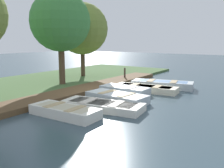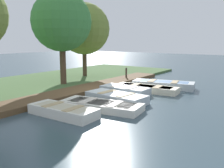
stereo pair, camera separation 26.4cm
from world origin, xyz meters
TOP-DOWN VIEW (x-y plane):
  - ground_plane at (0.00, 0.00)m, footprint 80.00×80.00m
  - shore_bank at (-5.00, 0.00)m, footprint 8.00×24.00m
  - dock_walkway at (-1.33, 0.00)m, footprint 1.58×14.98m
  - rowboat_0 at (1.06, -3.71)m, footprint 2.86×1.16m
  - rowboat_1 at (1.67, -2.12)m, footprint 3.61×1.77m
  - rowboat_2 at (1.47, -0.73)m, footprint 3.01×1.41m
  - rowboat_3 at (0.90, 0.91)m, footprint 2.61×1.13m
  - rowboat_4 at (1.51, 2.19)m, footprint 3.63×1.42m
  - rowboat_5 at (1.85, 3.71)m, footprint 3.77×2.00m
  - mooring_post_far at (-1.43, 4.72)m, footprint 0.12×0.12m
  - park_tree_left at (-3.44, 0.60)m, footprint 3.61×3.61m
  - park_tree_center at (-4.68, 3.98)m, footprint 3.79×3.79m

SIDE VIEW (x-z plane):
  - ground_plane at x=0.00m, z-range 0.00..0.00m
  - shore_bank at x=-5.00m, z-range 0.00..0.17m
  - dock_walkway at x=-1.33m, z-range 0.00..0.24m
  - rowboat_1 at x=1.67m, z-range 0.00..0.33m
  - rowboat_4 at x=1.51m, z-range 0.00..0.35m
  - rowboat_0 at x=1.06m, z-range 0.00..0.40m
  - rowboat_2 at x=1.47m, z-range 0.00..0.43m
  - rowboat_5 at x=1.85m, z-range 0.00..0.43m
  - rowboat_3 at x=0.90m, z-range 0.00..0.43m
  - mooring_post_far at x=-1.43m, z-range 0.00..0.93m
  - park_tree_center at x=-4.68m, z-range 0.88..6.44m
  - park_tree_left at x=-3.44m, z-range 1.06..6.82m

